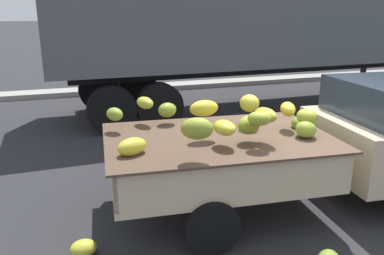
% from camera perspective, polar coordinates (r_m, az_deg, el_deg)
% --- Properties ---
extents(ground, '(220.00, 220.00, 0.00)m').
position_cam_1_polar(ground, '(5.91, 14.86, -10.31)').
color(ground, '#28282B').
extents(curb_strip, '(80.00, 0.80, 0.16)m').
position_cam_1_polar(curb_strip, '(13.66, -5.45, 5.91)').
color(curb_strip, gray).
rests_on(curb_strip, ground).
extents(pickup_truck, '(5.23, 2.30, 1.70)m').
position_cam_1_polar(pickup_truck, '(5.96, 22.61, -1.59)').
color(pickup_truck, '#CCB793').
rests_on(pickup_truck, ground).
extents(semi_trailer, '(12.05, 2.82, 3.95)m').
position_cam_1_polar(semi_trailer, '(11.19, 11.66, 15.95)').
color(semi_trailer, '#4C5156').
rests_on(semi_trailer, ground).
extents(fallen_banana_bunch_near_tailgate, '(0.30, 0.25, 0.18)m').
position_cam_1_polar(fallen_banana_bunch_near_tailgate, '(4.71, -15.60, -16.64)').
color(fallen_banana_bunch_near_tailgate, gold).
rests_on(fallen_banana_bunch_near_tailgate, ground).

